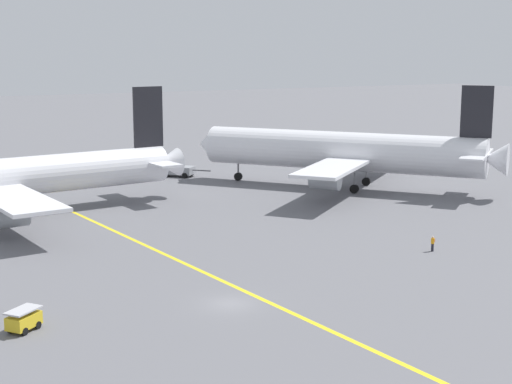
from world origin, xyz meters
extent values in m
plane|color=slate|center=(0.00, 0.00, 0.00)|extent=(600.00, 600.00, 0.00)
cube|color=yellow|center=(1.66, 10.00, 0.00)|extent=(14.77, 119.21, 0.01)
cone|color=silver|center=(12.44, 46.29, 5.05)|extent=(4.03, 4.37, 3.98)
cube|color=silver|center=(9.95, 46.00, 5.55)|extent=(4.67, 13.28, 0.28)
cube|color=black|center=(9.66, 45.97, 11.74)|extent=(4.41, 0.86, 8.41)
cylinder|color=#999EA3|center=(-12.15, 32.10, 2.50)|extent=(4.47, 3.07, 2.60)
cylinder|color=slate|center=(-11.07, 40.15, 1.73)|extent=(0.28, 0.28, 2.16)
cylinder|color=black|center=(-11.07, 40.15, 0.65)|extent=(1.35, 0.70, 1.30)
cylinder|color=silver|center=(38.75, 40.99, 5.73)|extent=(31.83, 37.09, 5.87)
cone|color=silver|center=(24.35, 58.60, 5.73)|extent=(5.95, 5.59, 5.40)
cone|color=silver|center=(53.03, 23.53, 5.73)|extent=(5.91, 5.76, 4.70)
cube|color=silver|center=(40.12, 39.32, 4.85)|extent=(35.44, 30.62, 0.44)
cube|color=silver|center=(51.45, 25.46, 6.32)|extent=(12.09, 10.71, 0.28)
cube|color=black|center=(51.26, 25.69, 12.34)|extent=(3.06, 3.63, 7.35)
cylinder|color=#999EA3|center=(48.27, 47.28, 3.05)|extent=(4.67, 4.90, 2.60)
cylinder|color=#999EA3|center=(30.69, 32.90, 3.05)|extent=(4.67, 4.90, 2.60)
cylinder|color=slate|center=(38.12, 36.39, 1.87)|extent=(0.28, 0.28, 2.44)
cylinder|color=black|center=(38.12, 36.39, 0.65)|extent=(1.25, 1.35, 1.30)
cylinder|color=slate|center=(43.38, 40.70, 1.87)|extent=(0.28, 0.28, 2.44)
cylinder|color=black|center=(43.38, 40.70, 0.65)|extent=(1.25, 1.35, 1.30)
cylinder|color=slate|center=(27.84, 54.33, 1.87)|extent=(0.28, 0.28, 2.44)
cylinder|color=black|center=(27.84, 54.33, 0.65)|extent=(1.25, 1.35, 1.30)
cube|color=gray|center=(20.45, 62.89, 1.09)|extent=(6.13, 6.28, 1.29)
cube|color=#333D47|center=(19.53, 63.87, 2.19)|extent=(3.07, 3.07, 0.90)
cylinder|color=#4C4C51|center=(23.62, 59.50, 1.22)|extent=(2.33, 2.47, 0.20)
sphere|color=orange|center=(19.53, 63.87, 2.82)|extent=(0.24, 0.24, 0.24)
cylinder|color=black|center=(17.97, 63.57, 0.45)|extent=(0.83, 0.86, 0.90)
cylinder|color=black|center=(19.93, 65.41, 0.45)|extent=(0.83, 0.86, 0.90)
cylinder|color=black|center=(20.96, 60.37, 0.45)|extent=(0.83, 0.86, 0.90)
cylinder|color=black|center=(22.93, 62.21, 0.45)|extent=(0.83, 0.86, 0.90)
cube|color=gold|center=(-16.68, 1.68, 0.80)|extent=(2.97, 2.79, 1.00)
cube|color=#B2B2B7|center=(-16.68, 1.68, 1.65)|extent=(3.12, 2.93, 0.12)
cylinder|color=black|center=(-16.84, 0.67, 0.30)|extent=(0.60, 0.53, 0.60)
cylinder|color=black|center=(-17.70, 1.77, 0.30)|extent=(0.60, 0.53, 0.60)
cylinder|color=black|center=(-15.66, 1.59, 0.30)|extent=(0.60, 0.53, 0.60)
cylinder|color=black|center=(-16.53, 2.69, 0.30)|extent=(0.60, 0.53, 0.60)
cylinder|color=black|center=(26.32, 5.21, 0.42)|extent=(0.28, 0.28, 0.84)
cylinder|color=orange|center=(26.32, 5.21, 1.14)|extent=(0.36, 0.36, 0.60)
sphere|color=beige|center=(26.32, 5.21, 1.55)|extent=(0.23, 0.23, 0.23)
cylinder|color=#F24C19|center=(26.36, 4.92, 1.26)|extent=(0.05, 0.05, 0.40)
camera|label=1|loc=(-26.95, -55.68, 21.23)|focal=53.87mm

